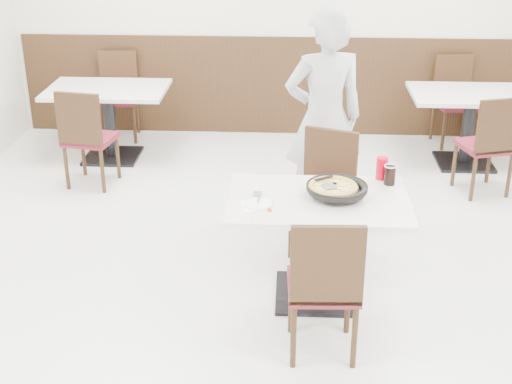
{
  "coord_description": "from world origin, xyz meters",
  "views": [
    {
      "loc": [
        0.07,
        -4.29,
        2.7
      ],
      "look_at": [
        -0.14,
        -0.3,
        0.92
      ],
      "focal_mm": 50.0,
      "sensor_mm": 36.0,
      "label": 1
    }
  ],
  "objects_px": {
    "bg_chair_right_far": "(456,102)",
    "bg_table_left": "(110,123)",
    "bg_table_right": "(468,129)",
    "side_plate": "(259,204)",
    "chair_far": "(322,196)",
    "cola_glass": "(390,175)",
    "diner_person": "(324,119)",
    "pizza": "(333,189)",
    "main_table": "(317,248)",
    "bg_chair_left_far": "(118,97)",
    "bg_chair_left_near": "(90,137)",
    "chair_near": "(323,283)",
    "pizza_pan": "(337,191)",
    "bg_chair_right_near": "(485,143)",
    "red_cup": "(382,168)"
  },
  "relations": [
    {
      "from": "bg_chair_right_far",
      "to": "bg_table_left",
      "type": "bearing_deg",
      "value": 0.16
    },
    {
      "from": "bg_chair_right_far",
      "to": "bg_table_right",
      "type": "bearing_deg",
      "value": 81.41
    },
    {
      "from": "side_plate",
      "to": "chair_far",
      "type": "bearing_deg",
      "value": 60.17
    },
    {
      "from": "bg_chair_right_far",
      "to": "cola_glass",
      "type": "bearing_deg",
      "value": 60.4
    },
    {
      "from": "cola_glass",
      "to": "diner_person",
      "type": "distance_m",
      "value": 1.05
    },
    {
      "from": "pizza",
      "to": "bg_table_right",
      "type": "distance_m",
      "value": 3.02
    },
    {
      "from": "main_table",
      "to": "bg_table_left",
      "type": "height_order",
      "value": "same"
    },
    {
      "from": "bg_chair_left_far",
      "to": "main_table",
      "type": "bearing_deg",
      "value": 116.9
    },
    {
      "from": "diner_person",
      "to": "bg_table_right",
      "type": "height_order",
      "value": "diner_person"
    },
    {
      "from": "bg_chair_left_near",
      "to": "bg_chair_left_far",
      "type": "distance_m",
      "value": 1.29
    },
    {
      "from": "chair_near",
      "to": "cola_glass",
      "type": "height_order",
      "value": "chair_near"
    },
    {
      "from": "pizza_pan",
      "to": "bg_chair_right_near",
      "type": "distance_m",
      "value": 2.39
    },
    {
      "from": "side_plate",
      "to": "bg_table_left",
      "type": "distance_m",
      "value": 3.21
    },
    {
      "from": "cola_glass",
      "to": "bg_chair_right_far",
      "type": "relative_size",
      "value": 0.14
    },
    {
      "from": "chair_near",
      "to": "bg_table_right",
      "type": "distance_m",
      "value": 3.58
    },
    {
      "from": "diner_person",
      "to": "red_cup",
      "type": "bearing_deg",
      "value": 98.94
    },
    {
      "from": "pizza",
      "to": "bg_table_right",
      "type": "height_order",
      "value": "pizza"
    },
    {
      "from": "main_table",
      "to": "side_plate",
      "type": "xyz_separation_m",
      "value": [
        -0.39,
        -0.12,
        0.38
      ]
    },
    {
      "from": "pizza",
      "to": "cola_glass",
      "type": "relative_size",
      "value": 2.41
    },
    {
      "from": "red_cup",
      "to": "diner_person",
      "type": "xyz_separation_m",
      "value": [
        -0.38,
        0.86,
        0.07
      ]
    },
    {
      "from": "main_table",
      "to": "pizza",
      "type": "bearing_deg",
      "value": 12.4
    },
    {
      "from": "bg_table_right",
      "to": "bg_chair_right_near",
      "type": "xyz_separation_m",
      "value": [
        -0.01,
        -0.71,
        0.1
      ]
    },
    {
      "from": "main_table",
      "to": "red_cup",
      "type": "distance_m",
      "value": 0.74
    },
    {
      "from": "chair_far",
      "to": "chair_near",
      "type": "bearing_deg",
      "value": 108.31
    },
    {
      "from": "main_table",
      "to": "bg_chair_left_far",
      "type": "xyz_separation_m",
      "value": [
        -2.1,
        3.19,
        0.1
      ]
    },
    {
      "from": "red_cup",
      "to": "bg_table_left",
      "type": "distance_m",
      "value": 3.38
    },
    {
      "from": "red_cup",
      "to": "bg_chair_left_far",
      "type": "distance_m",
      "value": 3.82
    },
    {
      "from": "chair_far",
      "to": "pizza",
      "type": "bearing_deg",
      "value": 113.4
    },
    {
      "from": "chair_near",
      "to": "side_plate",
      "type": "distance_m",
      "value": 0.7
    },
    {
      "from": "main_table",
      "to": "pizza_pan",
      "type": "height_order",
      "value": "pizza_pan"
    },
    {
      "from": "red_cup",
      "to": "bg_table_right",
      "type": "distance_m",
      "value": 2.56
    },
    {
      "from": "pizza_pan",
      "to": "red_cup",
      "type": "xyz_separation_m",
      "value": [
        0.33,
        0.33,
        0.04
      ]
    },
    {
      "from": "main_table",
      "to": "bg_chair_left_near",
      "type": "height_order",
      "value": "bg_chair_left_near"
    },
    {
      "from": "chair_far",
      "to": "diner_person",
      "type": "height_order",
      "value": "diner_person"
    },
    {
      "from": "red_cup",
      "to": "bg_chair_left_near",
      "type": "bearing_deg",
      "value": 148.69
    },
    {
      "from": "bg_table_right",
      "to": "red_cup",
      "type": "bearing_deg",
      "value": -116.83
    },
    {
      "from": "main_table",
      "to": "red_cup",
      "type": "height_order",
      "value": "red_cup"
    },
    {
      "from": "chair_near",
      "to": "bg_chair_right_near",
      "type": "height_order",
      "value": "same"
    },
    {
      "from": "pizza",
      "to": "side_plate",
      "type": "relative_size",
      "value": 1.78
    },
    {
      "from": "red_cup",
      "to": "diner_person",
      "type": "height_order",
      "value": "diner_person"
    },
    {
      "from": "chair_far",
      "to": "bg_table_left",
      "type": "height_order",
      "value": "chair_far"
    },
    {
      "from": "red_cup",
      "to": "bg_chair_right_near",
      "type": "distance_m",
      "value": 1.94
    },
    {
      "from": "bg_table_left",
      "to": "bg_chair_right_near",
      "type": "relative_size",
      "value": 1.26
    },
    {
      "from": "chair_far",
      "to": "bg_chair_left_far",
      "type": "xyz_separation_m",
      "value": [
        -2.16,
        2.54,
        0.0
      ]
    },
    {
      "from": "pizza",
      "to": "chair_near",
      "type": "bearing_deg",
      "value": -96.46
    },
    {
      "from": "bg_chair_left_near",
      "to": "bg_chair_right_near",
      "type": "bearing_deg",
      "value": 9.77
    },
    {
      "from": "chair_far",
      "to": "bg_chair_right_near",
      "type": "distance_m",
      "value": 1.97
    },
    {
      "from": "chair_far",
      "to": "red_cup",
      "type": "height_order",
      "value": "chair_far"
    },
    {
      "from": "main_table",
      "to": "side_plate",
      "type": "distance_m",
      "value": 0.56
    },
    {
      "from": "red_cup",
      "to": "bg_table_right",
      "type": "relative_size",
      "value": 0.13
    }
  ]
}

